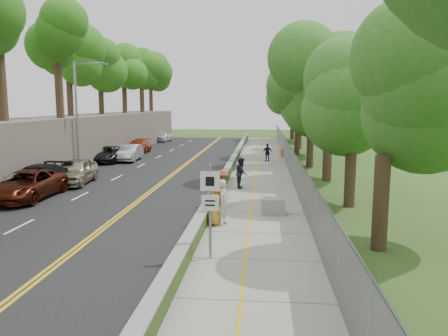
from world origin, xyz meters
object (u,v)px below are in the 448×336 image
streetlight (80,109)px  painter_0 (215,203)px  concrete_block (273,206)px  car_2 (26,185)px  construction_barrel (280,153)px  person_far (267,153)px  signpost (210,201)px

streetlight → painter_0: streetlight is taller
streetlight → painter_0: 17.56m
concrete_block → car_2: size_ratio=0.20×
concrete_block → streetlight: bearing=141.2°
concrete_block → construction_barrel: bearing=87.1°
construction_barrel → streetlight: bearing=-144.6°
person_far → painter_0: bearing=61.1°
concrete_block → signpost: bearing=-109.7°
concrete_block → car_2: (-12.88, 2.01, 0.38)m
streetlight → car_2: (0.78, -8.99, -3.85)m
construction_barrel → car_2: 23.97m
construction_barrel → person_far: bearing=-111.0°
signpost → person_far: 24.45m
construction_barrel → person_far: size_ratio=0.55×
signpost → construction_barrel: 27.73m
streetlight → person_far: size_ratio=5.08×
construction_barrel → painter_0: size_ratio=0.47×
construction_barrel → concrete_block: size_ratio=0.80×
concrete_block → person_far: person_far is taller
painter_0 → car_2: bearing=45.8°
signpost → painter_0: size_ratio=1.69×
car_2 → person_far: (12.77, 16.32, 0.05)m
concrete_block → person_far: (-0.11, 18.33, 0.43)m
construction_barrel → painter_0: painter_0 is taller
concrete_block → car_2: 13.04m
signpost → construction_barrel: size_ratio=3.59×
car_2 → painter_0: (10.43, -4.01, 0.18)m
painter_0 → person_far: (2.34, 20.33, -0.13)m
streetlight → concrete_block: size_ratio=7.38×
streetlight → person_far: streetlight is taller
signpost → person_far: size_ratio=1.97×
concrete_block → person_far: 18.33m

